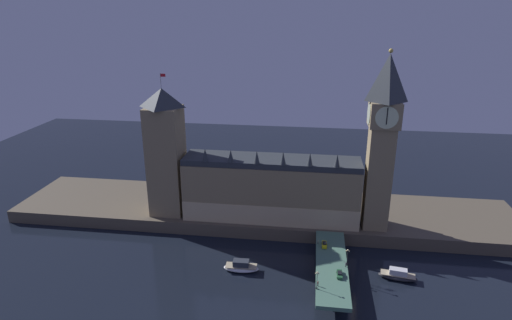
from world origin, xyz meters
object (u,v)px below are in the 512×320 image
victoria_tower (166,152)px  car_southbound_lead (340,274)px  street_lamp_mid (347,255)px  pedestrian_near_rail (318,283)px  boat_downstream (398,275)px  pedestrian_far_rail (318,242)px  clock_tower (382,138)px  car_northbound_lead (324,244)px  boat_upstream (241,267)px  street_lamp_near (317,278)px  pedestrian_mid_walk (346,264)px

victoria_tower → car_southbound_lead: (71.14, -40.03, -25.86)m
victoria_tower → street_lamp_mid: size_ratio=9.68×
car_southbound_lead → pedestrian_near_rail: size_ratio=2.56×
pedestrian_near_rail → boat_downstream: pedestrian_near_rail is taller
car_southbound_lead → pedestrian_far_rail: bearing=109.7°
clock_tower → car_northbound_lead: clock_tower is taller
victoria_tower → boat_upstream: 58.36m
clock_tower → car_southbound_lead: size_ratio=14.80×
street_lamp_near → boat_downstream: bearing=32.1°
street_lamp_near → car_southbound_lead: bearing=47.1°
boat_downstream → street_lamp_mid: bearing=-170.8°
car_southbound_lead → boat_downstream: bearing=25.0°
street_lamp_mid → boat_upstream: 37.71m
pedestrian_far_rail → boat_downstream: (27.70, -10.02, -5.29)m
car_northbound_lead → pedestrian_mid_walk: bearing=-60.9°
victoria_tower → car_northbound_lead: 74.53m
pedestrian_far_rail → boat_upstream: 30.18m
car_southbound_lead → boat_upstream: size_ratio=0.37×
clock_tower → street_lamp_mid: clock_tower is taller
car_southbound_lead → car_northbound_lead: bearing=104.4°
victoria_tower → pedestrian_near_rail: bearing=-36.0°
car_southbound_lead → pedestrian_near_rail: bearing=-137.3°
pedestrian_mid_walk → street_lamp_near: 17.05m
clock_tower → pedestrian_near_rail: bearing=-116.7°
pedestrian_near_rail → boat_upstream: 30.76m
pedestrian_near_rail → street_lamp_mid: 16.69m
pedestrian_near_rail → boat_downstream: 32.50m
pedestrian_mid_walk → boat_downstream: (18.31, 3.98, -5.38)m
pedestrian_near_rail → boat_downstream: bearing=30.2°
victoria_tower → car_southbound_lead: 85.63m
clock_tower → pedestrian_mid_walk: 49.90m
clock_tower → pedestrian_near_rail: (-22.39, -44.43, -35.69)m
car_northbound_lead → street_lamp_near: street_lamp_near is taller
street_lamp_mid → boat_downstream: size_ratio=0.45×
boat_downstream → pedestrian_near_rail: bearing=-149.8°
clock_tower → boat_downstream: (5.31, -28.32, -41.13)m
street_lamp_mid → boat_upstream: size_ratio=0.48×
car_southbound_lead → pedestrian_mid_walk: pedestrian_mid_walk is taller
boat_downstream → pedestrian_mid_walk: bearing=-167.7°
car_northbound_lead → pedestrian_near_rail: (-2.35, -24.79, 0.28)m
clock_tower → boat_downstream: size_ratio=5.17×
victoria_tower → pedestrian_mid_walk: 85.08m
victoria_tower → pedestrian_mid_walk: victoria_tower is taller
street_lamp_near → boat_upstream: street_lamp_near is taller
street_lamp_near → boat_upstream: bearing=150.2°
victoria_tower → pedestrian_mid_walk: size_ratio=33.95×
pedestrian_far_rail → boat_downstream: size_ratio=0.12×
pedestrian_far_rail → car_southbound_lead: bearing=-70.3°
car_southbound_lead → street_lamp_mid: size_ratio=0.77×
boat_downstream → clock_tower: bearing=100.6°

